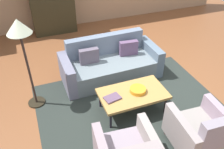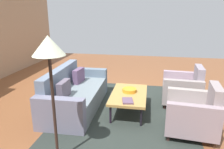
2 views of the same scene
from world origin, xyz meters
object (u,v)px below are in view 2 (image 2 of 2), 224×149
Objects in this scene: coffee_table at (129,95)px; armchair_right at (184,90)px; armchair_left at (195,115)px; book_stack at (128,101)px; couch at (73,95)px; floor_lamp at (49,58)px; fruit_bowl at (129,90)px.

armchair_right reaches higher than coffee_table.
armchair_left is 1.17m from book_stack.
couch is 2.40× the size of armchair_right.
book_stack is at bearing 70.72° from couch.
floor_lamp reaches higher than couch.
armchair_left is (-0.61, -1.17, -0.02)m from coffee_table.
fruit_bowl is at bearing 116.55° from armchair_right.
fruit_bowl is at bearing 93.62° from couch.
floor_lamp is at bearing 153.78° from coffee_table.
fruit_bowl is (0.10, -1.19, 0.15)m from couch.
armchair_left is at bearing -62.19° from floor_lamp.
floor_lamp is (-1.65, 0.81, 1.08)m from coffee_table.
armchair_right is at bearing 5.28° from armchair_left.
armchair_right is (0.60, -1.17, -0.02)m from coffee_table.
armchair_right reaches higher than fruit_bowl.
floor_lamp reaches higher than fruit_bowl.
coffee_table is 1.36× the size of armchair_right.
fruit_bowl is 0.17× the size of floor_lamp.
armchair_right is 1.52m from book_stack.
armchair_left is 2.49m from floor_lamp.
armchair_left is 2.88× the size of book_stack.
book_stack is at bearing -33.57° from floor_lamp.
coffee_table is 2.13m from floor_lamp.
floor_lamp is at bearing 123.09° from armchair_left.
fruit_bowl is at bearing -24.98° from floor_lamp.
armchair_right is at bearing 103.27° from couch.
armchair_left is 1.36m from fruit_bowl.
armchair_left is at bearing -117.46° from coffee_table.
coffee_table is at bearing 180.00° from fruit_bowl.
armchair_right reaches higher than couch.
coffee_table is 1.31m from armchair_left.
coffee_table is at bearing 120.34° from armchair_right.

